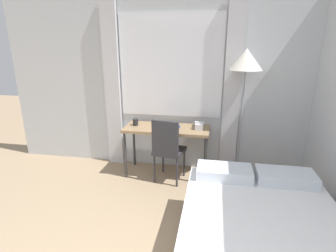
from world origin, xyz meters
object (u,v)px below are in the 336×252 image
object	(u,v)px
desk_chair	(168,147)
standing_lamp	(245,67)
mug	(136,122)
desk	(167,132)
telephone	(199,126)
book	(172,127)

from	to	relation	value
desk_chair	standing_lamp	world-z (taller)	standing_lamp
standing_lamp	mug	size ratio (longest dim) A/B	18.31
desk	telephone	xyz separation A→B (m)	(0.47, 0.00, 0.12)
telephone	mug	distance (m)	0.95
desk_chair	mug	xyz separation A→B (m)	(-0.54, 0.25, 0.27)
desk_chair	book	world-z (taller)	desk_chair
desk_chair	telephone	distance (m)	0.54
mug	telephone	bearing A→B (deg)	-1.07
desk	mug	bearing A→B (deg)	177.79
standing_lamp	telephone	distance (m)	1.01
desk_chair	telephone	xyz separation A→B (m)	(0.41, 0.23, 0.27)
telephone	mug	world-z (taller)	telephone
desk_chair	standing_lamp	bearing A→B (deg)	25.96
desk_chair	standing_lamp	size ratio (longest dim) A/B	0.51
standing_lamp	mug	world-z (taller)	standing_lamp
desk_chair	standing_lamp	xyz separation A→B (m)	(0.99, 0.28, 1.10)
desk	telephone	world-z (taller)	telephone
telephone	book	distance (m)	0.39
desk_chair	book	xyz separation A→B (m)	(0.02, 0.22, 0.23)
desk_chair	mug	size ratio (longest dim) A/B	9.27
desk	standing_lamp	size ratio (longest dim) A/B	0.66
desk	standing_lamp	xyz separation A→B (m)	(1.05, 0.05, 0.94)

